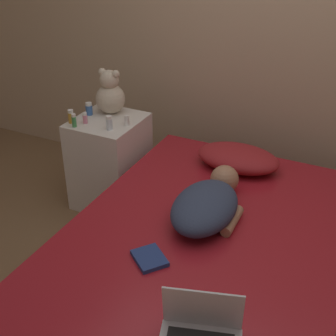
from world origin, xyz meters
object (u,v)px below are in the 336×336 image
Objects in this scene: bottle_pink at (85,118)px; bottle_clear at (109,123)px; pillow at (238,158)px; person_lying at (208,203)px; teddy_bear at (110,94)px; book at (150,258)px; bottle_amber at (71,116)px; laptop at (201,333)px; bottle_white at (127,120)px; bottle_green at (74,121)px; bottle_blue at (89,109)px.

bottle_clear is at bearing -3.33° from bottle_pink.
person_lying is (0.03, -0.62, 0.02)m from pillow.
person_lying is 2.12× the size of teddy_bear.
bottle_clear is 1.25× the size of bottle_pink.
person_lying is 1.16m from bottle_pink.
bottle_clear reaches higher than pillow.
pillow is 1.09m from book.
bottle_clear is (0.14, -0.25, -0.09)m from teddy_bear.
bottle_amber is 0.10m from bottle_pink.
teddy_bear reaches higher than bottle_amber.
bottle_amber is (-1.47, 1.17, 0.20)m from laptop.
bottle_clear is (-0.07, -0.11, 0.01)m from bottle_white.
person_lying reaches higher than pillow.
bottle_clear is 1.03× the size of bottle_green.
bottle_amber is 1.36m from book.
bottle_amber reaches higher than person_lying.
bottle_amber is 1.23× the size of bottle_pink.
person_lying reaches higher than book.
teddy_bear is 3.57× the size of bottle_blue.
person_lying is 3.12× the size of book.
teddy_bear is at bearing 119.84° from bottle_clear.
teddy_bear is at bearing 146.63° from bottle_white.
bottle_blue reaches higher than person_lying.
teddy_bear is 0.33m from bottle_amber.
person_lying is 1.27m from bottle_blue.
book is (0.96, -0.86, -0.24)m from bottle_pink.
person_lying is 0.97m from bottle_clear.
bottle_pink is at bearing 158.72° from person_lying.
bottle_white reaches higher than person_lying.
bottle_pink is 0.35× the size of book.
bottle_white is 0.34m from bottle_blue.
bottle_green is (-0.09, -0.32, -0.10)m from teddy_bear.
laptop is 1.81m from bottle_green.
book is (-0.42, 0.35, -0.04)m from laptop.
bottle_pink is at bearing -160.49° from bottle_white.
bottle_green is (-0.31, -0.18, 0.01)m from bottle_white.
teddy_bear is (-0.99, 0.01, 0.28)m from pillow.
bottle_white reaches higher than book.
pillow is 1.70× the size of teddy_bear.
teddy_bear is at bearing 73.91° from bottle_green.
book is (0.99, -0.78, -0.24)m from bottle_green.
bottle_pink is at bearing 138.20° from book.
book is at bearing -105.83° from person_lying.
bottle_amber is at bearing 161.76° from person_lying.
person_lying is at bearing -24.83° from bottle_blue.
bottle_pink is at bearing 176.67° from bottle_clear.
bottle_blue reaches higher than bottle_white.
bottle_pink is (0.03, 0.08, -0.01)m from bottle_green.
bottle_blue is at bearing 80.10° from bottle_amber.
bottle_clear is 1.16m from book.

